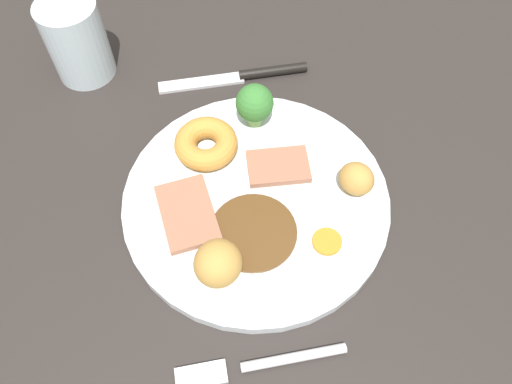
# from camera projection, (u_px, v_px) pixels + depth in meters

# --- Properties ---
(dining_table) EXTENTS (1.20, 0.84, 0.04)m
(dining_table) POSITION_uv_depth(u_px,v_px,m) (242.00, 184.00, 0.57)
(dining_table) COLOR #2B2623
(dining_table) RESTS_ON ground
(dinner_plate) EXTENTS (0.28, 0.28, 0.01)m
(dinner_plate) POSITION_uv_depth(u_px,v_px,m) (256.00, 201.00, 0.53)
(dinner_plate) COLOR white
(dinner_plate) RESTS_ON dining_table
(gravy_pool) EXTENTS (0.09, 0.09, 0.00)m
(gravy_pool) POSITION_uv_depth(u_px,v_px,m) (256.00, 232.00, 0.50)
(gravy_pool) COLOR #563819
(gravy_pool) RESTS_ON dinner_plate
(meat_slice_main) EXTENTS (0.05, 0.07, 0.01)m
(meat_slice_main) POSITION_uv_depth(u_px,v_px,m) (278.00, 166.00, 0.54)
(meat_slice_main) COLOR #9E664C
(meat_slice_main) RESTS_ON dinner_plate
(meat_slice_under) EXTENTS (0.09, 0.06, 0.01)m
(meat_slice_under) POSITION_uv_depth(u_px,v_px,m) (187.00, 213.00, 0.51)
(meat_slice_under) COLOR #9E664C
(meat_slice_under) RESTS_ON dinner_plate
(yorkshire_pudding) EXTENTS (0.07, 0.07, 0.02)m
(yorkshire_pudding) POSITION_uv_depth(u_px,v_px,m) (206.00, 144.00, 0.54)
(yorkshire_pudding) COLOR #C68938
(yorkshire_pudding) RESTS_ON dinner_plate
(roast_potato_left) EXTENTS (0.05, 0.05, 0.03)m
(roast_potato_left) POSITION_uv_depth(u_px,v_px,m) (357.00, 179.00, 0.52)
(roast_potato_left) COLOR #BC8C42
(roast_potato_left) RESTS_ON dinner_plate
(roast_potato_right) EXTENTS (0.06, 0.06, 0.04)m
(roast_potato_right) POSITION_uv_depth(u_px,v_px,m) (218.00, 263.00, 0.46)
(roast_potato_right) COLOR #BC8C42
(roast_potato_right) RESTS_ON dinner_plate
(carrot_coin_front) EXTENTS (0.03, 0.03, 0.00)m
(carrot_coin_front) POSITION_uv_depth(u_px,v_px,m) (327.00, 242.00, 0.49)
(carrot_coin_front) COLOR orange
(carrot_coin_front) RESTS_ON dinner_plate
(broccoli_floret) EXTENTS (0.04, 0.04, 0.05)m
(broccoli_floret) POSITION_uv_depth(u_px,v_px,m) (255.00, 104.00, 0.55)
(broccoli_floret) COLOR #8CB766
(broccoli_floret) RESTS_ON dinner_plate
(fork) EXTENTS (0.02, 0.15, 0.01)m
(fork) POSITION_uv_depth(u_px,v_px,m) (256.00, 365.00, 0.44)
(fork) COLOR silver
(fork) RESTS_ON dining_table
(knife) EXTENTS (0.02, 0.19, 0.01)m
(knife) POSITION_uv_depth(u_px,v_px,m) (247.00, 75.00, 0.63)
(knife) COLOR black
(knife) RESTS_ON dining_table
(water_glass) EXTENTS (0.07, 0.07, 0.10)m
(water_glass) POSITION_uv_depth(u_px,v_px,m) (77.00, 40.00, 0.60)
(water_glass) COLOR silver
(water_glass) RESTS_ON dining_table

